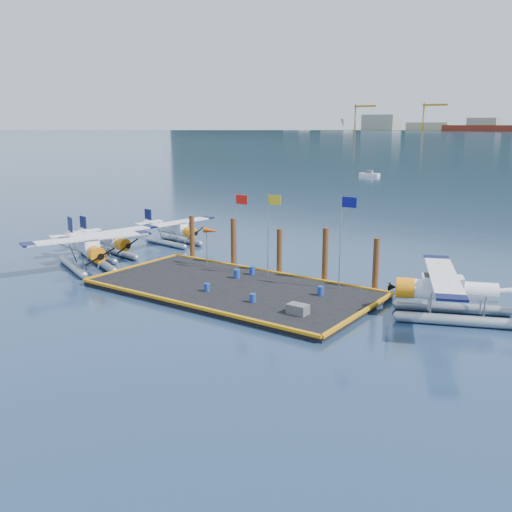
# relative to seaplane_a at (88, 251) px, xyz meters

# --- Properties ---
(ground) EXTENTS (4000.00, 4000.00, 0.00)m
(ground) POSITION_rel_seaplane_a_xyz_m (13.55, 1.73, -1.59)
(ground) COLOR navy
(ground) RESTS_ON ground
(dock) EXTENTS (20.00, 10.00, 0.40)m
(dock) POSITION_rel_seaplane_a_xyz_m (13.55, 1.73, -1.39)
(dock) COLOR black
(dock) RESTS_ON ground
(dock_bumpers) EXTENTS (20.25, 10.25, 0.18)m
(dock_bumpers) POSITION_rel_seaplane_a_xyz_m (13.55, 1.73, -1.10)
(dock_bumpers) COLOR #C67D0B
(dock_bumpers) RESTS_ON dock
(seaplane_a) EXTENTS (9.50, 10.01, 3.65)m
(seaplane_a) POSITION_rel_seaplane_a_xyz_m (0.00, 0.00, 0.00)
(seaplane_a) COLOR #969CA4
(seaplane_a) RESTS_ON ground
(seaplane_b) EXTENTS (8.38, 9.15, 3.24)m
(seaplane_b) POSITION_rel_seaplane_a_xyz_m (-1.76, 3.75, -0.18)
(seaplane_b) COLOR #969CA4
(seaplane_b) RESTS_ON ground
(seaplane_c) EXTENTS (7.93, 8.75, 3.09)m
(seaplane_c) POSITION_rel_seaplane_a_xyz_m (-0.92, 11.42, -0.24)
(seaplane_c) COLOR #969CA4
(seaplane_c) RESTS_ON ground
(seaplane_d) EXTENTS (9.70, 10.23, 3.72)m
(seaplane_d) POSITION_rel_seaplane_a_xyz_m (27.85, 4.84, 0.03)
(seaplane_d) COLOR #969CA4
(seaplane_d) RESTS_ON ground
(drum_0) EXTENTS (0.47, 0.47, 0.66)m
(drum_0) POSITION_rel_seaplane_a_xyz_m (12.49, 3.70, -0.86)
(drum_0) COLOR navy
(drum_0) RESTS_ON dock
(drum_1) EXTENTS (0.41, 0.41, 0.58)m
(drum_1) POSITION_rel_seaplane_a_xyz_m (16.91, -0.43, -0.90)
(drum_1) COLOR navy
(drum_1) RESTS_ON dock
(drum_2) EXTENTS (0.45, 0.45, 0.63)m
(drum_2) POSITION_rel_seaplane_a_xyz_m (19.76, 3.44, -0.87)
(drum_2) COLOR navy
(drum_2) RESTS_ON dock
(drum_3) EXTENTS (0.40, 0.40, 0.57)m
(drum_3) POSITION_rel_seaplane_a_xyz_m (12.88, -0.23, -0.90)
(drum_3) COLOR navy
(drum_3) RESTS_ON dock
(drum_5) EXTENTS (0.45, 0.45, 0.63)m
(drum_5) POSITION_rel_seaplane_a_xyz_m (12.84, 5.19, -0.87)
(drum_5) COLOR navy
(drum_5) RESTS_ON dock
(crate) EXTENTS (1.24, 0.82, 0.62)m
(crate) POSITION_rel_seaplane_a_xyz_m (20.49, -0.73, -0.88)
(crate) COLOR #535357
(crate) RESTS_ON dock
(flagpole_red) EXTENTS (1.14, 0.08, 6.00)m
(flagpole_red) POSITION_rel_seaplane_a_xyz_m (11.26, 5.53, 2.81)
(flagpole_red) COLOR gray
(flagpole_red) RESTS_ON dock
(flagpole_yellow) EXTENTS (1.14, 0.08, 6.20)m
(flagpole_yellow) POSITION_rel_seaplane_a_xyz_m (14.25, 5.53, 2.92)
(flagpole_yellow) COLOR gray
(flagpole_yellow) RESTS_ON dock
(flagpole_blue) EXTENTS (1.14, 0.08, 6.50)m
(flagpole_blue) POSITION_rel_seaplane_a_xyz_m (20.25, 5.53, 3.10)
(flagpole_blue) COLOR gray
(flagpole_blue) RESTS_ON dock
(windsock) EXTENTS (1.40, 0.44, 3.12)m
(windsock) POSITION_rel_seaplane_a_xyz_m (8.52, 5.53, 1.64)
(windsock) COLOR gray
(windsock) RESTS_ON dock
(piling_0) EXTENTS (0.44, 0.44, 4.00)m
(piling_0) POSITION_rel_seaplane_a_xyz_m (5.05, 7.13, 0.41)
(piling_0) COLOR #452413
(piling_0) RESTS_ON ground
(piling_1) EXTENTS (0.44, 0.44, 4.20)m
(piling_1) POSITION_rel_seaplane_a_xyz_m (9.55, 7.13, 0.51)
(piling_1) COLOR #452413
(piling_1) RESTS_ON ground
(piling_2) EXTENTS (0.44, 0.44, 3.80)m
(piling_2) POSITION_rel_seaplane_a_xyz_m (14.05, 7.13, 0.31)
(piling_2) COLOR #452413
(piling_2) RESTS_ON ground
(piling_3) EXTENTS (0.44, 0.44, 4.30)m
(piling_3) POSITION_rel_seaplane_a_xyz_m (18.05, 7.13, 0.56)
(piling_3) COLOR #452413
(piling_3) RESTS_ON ground
(piling_4) EXTENTS (0.44, 0.44, 4.00)m
(piling_4) POSITION_rel_seaplane_a_xyz_m (22.05, 7.13, 0.41)
(piling_4) COLOR #452413
(piling_4) RESTS_ON ground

